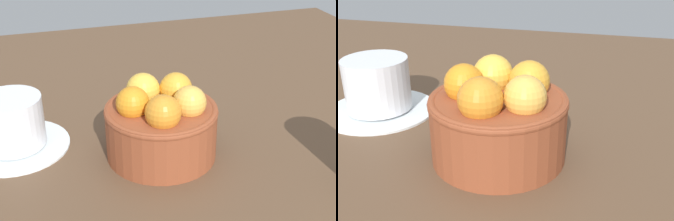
% 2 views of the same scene
% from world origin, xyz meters
% --- Properties ---
extents(ground_plane, '(1.20, 1.15, 0.04)m').
position_xyz_m(ground_plane, '(0.00, 0.00, -0.02)').
color(ground_plane, brown).
extents(terracotta_bowl, '(0.15, 0.15, 0.10)m').
position_xyz_m(terracotta_bowl, '(-0.00, 0.00, 0.05)').
color(terracotta_bowl, brown).
rests_on(terracotta_bowl, ground_plane).
extents(coffee_cup, '(0.15, 0.15, 0.07)m').
position_xyz_m(coffee_cup, '(-0.19, 0.07, 0.03)').
color(coffee_cup, white).
rests_on(coffee_cup, ground_plane).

